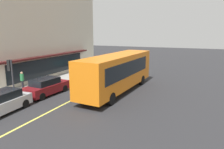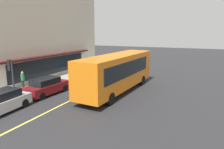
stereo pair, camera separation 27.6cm
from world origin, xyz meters
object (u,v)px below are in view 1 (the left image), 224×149
Objects in this scene: traffic_light at (11,70)px; car_silver at (0,103)px; car_teal at (113,64)px; bus at (118,71)px; car_maroon at (46,87)px; pedestrian_waiting at (22,79)px.

traffic_light is 3.41m from car_silver.
car_teal is (16.72, -1.76, -1.79)m from traffic_light.
bus is 2.56× the size of car_silver.
traffic_light is at bearing 145.42° from car_maroon.
car_silver is (-4.67, -0.05, 0.00)m from car_maroon.
car_maroon and car_teal have the same top height.
pedestrian_waiting is (4.83, 3.11, 0.42)m from car_silver.
car_silver is at bearing -146.35° from traffic_light.
traffic_light is at bearing 33.65° from car_silver.
bus is 3.52× the size of traffic_light.
car_teal is at bearing -0.81° from car_maroon.
car_maroon and car_silver have the same top height.
car_silver is at bearing -179.34° from car_maroon.
car_maroon is at bearing 0.66° from car_silver.
bus is at bearing -57.50° from car_maroon.
pedestrian_waiting is (0.16, 3.06, 0.42)m from car_maroon.
car_maroon is 1.02× the size of car_teal.
traffic_light is 3.27m from car_maroon.
car_silver is 19.14m from car_teal.
car_teal is 2.57× the size of pedestrian_waiting.
car_maroon is at bearing -34.58° from traffic_light.
traffic_light is 0.73× the size of car_silver.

